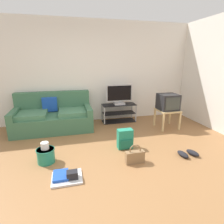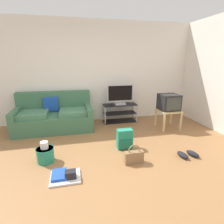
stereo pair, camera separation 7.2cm
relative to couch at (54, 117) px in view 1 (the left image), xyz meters
The scene contains 12 objects.
ground_plane 2.16m from the couch, 66.35° to the right, with size 9.00×9.80×0.02m, color olive.
wall_back 1.43m from the couch, 29.82° to the left, with size 9.00×0.10×2.70m, color silver.
couch is the anchor object (origin of this frame).
tv_stand 1.75m from the couch, ahead, with size 0.93×0.37×0.50m.
flat_tv 1.80m from the couch, ahead, with size 0.72×0.22×0.55m.
side_table 2.87m from the couch, 12.52° to the right, with size 0.51×0.51×0.48m.
crt_tv 2.89m from the couch, 12.21° to the right, with size 0.46×0.44×0.39m.
backpack 2.02m from the couch, 45.27° to the right, with size 0.30×0.23×0.39m.
handbag 2.44m from the couch, 54.54° to the right, with size 0.32×0.11×0.34m.
cleaning_bucket 1.62m from the couch, 91.57° to the right, with size 0.30×0.30×0.37m.
sneakers_pair 3.17m from the couch, 39.51° to the right, with size 0.37×0.28×0.09m.
floor_tray 2.19m from the couch, 82.39° to the right, with size 0.44×0.36×0.14m.
Camera 1 is at (-0.47, -2.54, 1.68)m, focal length 28.68 mm.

